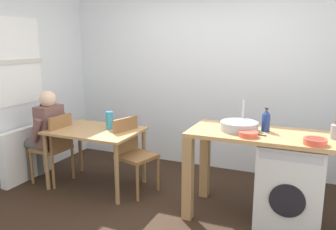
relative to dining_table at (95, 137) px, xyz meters
name	(u,v)px	position (x,y,z in m)	size (l,w,h in m)	color
ground_plane	(155,219)	(1.03, -0.47, -0.64)	(5.46, 5.46, 0.00)	black
wall_back	(207,74)	(1.03, 1.28, 0.71)	(4.60, 0.10, 2.70)	silver
radiator	(26,154)	(-0.99, -0.17, -0.29)	(0.10, 0.80, 0.70)	white
dining_table	(95,137)	(0.00, 0.00, 0.00)	(1.10, 0.76, 0.74)	tan
chair_person_seat	(55,145)	(-0.55, -0.10, -0.14)	(0.42, 0.42, 0.90)	olive
chair_opposite	(132,151)	(0.48, 0.07, -0.14)	(0.49, 0.49, 0.90)	olive
seated_person	(45,131)	(-0.71, -0.10, 0.03)	(0.50, 0.52, 1.20)	#595651
kitchen_counter	(243,146)	(1.83, -0.03, 0.12)	(1.50, 0.68, 0.92)	tan
washing_machine	(290,184)	(2.30, -0.03, -0.21)	(0.60, 0.61, 0.86)	silver
sink_basin	(239,126)	(1.77, -0.03, 0.32)	(0.38, 0.38, 0.09)	#9EA0A5
tap	(243,113)	(1.77, 0.15, 0.42)	(0.02, 0.02, 0.28)	#B2B2B7
bottle_tall_green	(266,121)	(2.02, 0.05, 0.38)	(0.08, 0.08, 0.24)	navy
mixing_bowl	(248,134)	(1.90, -0.23, 0.30)	(0.18, 0.18, 0.05)	#D84C38
colander	(315,141)	(2.49, -0.25, 0.31)	(0.20, 0.20, 0.06)	#D84C38
vase	(109,120)	(0.15, 0.10, 0.21)	(0.09, 0.09, 0.22)	teal
scissors	(259,135)	(1.99, -0.13, 0.28)	(0.15, 0.06, 0.01)	#B2B2B7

